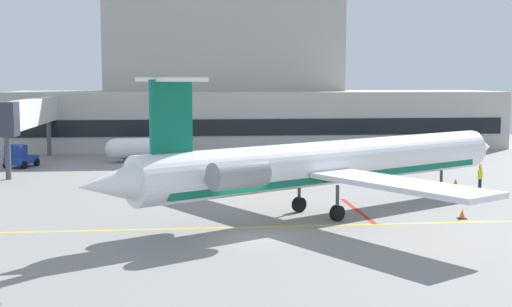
% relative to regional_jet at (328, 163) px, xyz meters
% --- Properties ---
extents(ground, '(120.00, 120.00, 0.11)m').
position_rel_regional_jet_xyz_m(ground, '(-5.33, -5.11, -3.11)').
color(ground, gray).
extents(terminal_building, '(56.78, 14.49, 18.60)m').
position_rel_regional_jet_xyz_m(terminal_building, '(-1.40, 42.69, 3.83)').
color(terminal_building, '#B7B2A8').
rests_on(terminal_building, ground).
extents(jet_bridge_west, '(2.40, 20.94, 6.23)m').
position_rel_regional_jet_xyz_m(jet_bridge_west, '(-22.40, 23.67, 1.80)').
color(jet_bridge_west, silver).
rests_on(jet_bridge_west, ground).
extents(regional_jet, '(28.14, 21.55, 8.08)m').
position_rel_regional_jet_xyz_m(regional_jet, '(0.00, 0.00, 0.00)').
color(regional_jet, white).
rests_on(regional_jet, ground).
extents(baggage_tug, '(3.19, 4.40, 2.11)m').
position_rel_regional_jet_xyz_m(baggage_tug, '(13.66, 24.82, -2.09)').
color(baggage_tug, '#1E4CB2').
rests_on(baggage_tug, ground).
extents(pushback_tractor, '(2.20, 3.51, 1.95)m').
position_rel_regional_jet_xyz_m(pushback_tractor, '(9.94, 19.55, -2.16)').
color(pushback_tractor, '#1E4CB2').
rests_on(pushback_tractor, ground).
extents(belt_loader, '(2.85, 3.41, 2.10)m').
position_rel_regional_jet_xyz_m(belt_loader, '(-23.24, 24.06, -2.11)').
color(belt_loader, '#19389E').
rests_on(belt_loader, ground).
extents(fuel_tank, '(7.21, 2.99, 2.32)m').
position_rel_regional_jet_xyz_m(fuel_tank, '(-12.37, 27.44, -1.75)').
color(fuel_tank, white).
rests_on(fuel_tank, ground).
extents(marshaller, '(0.59, 0.70, 2.00)m').
position_rel_regional_jet_xyz_m(marshaller, '(12.48, 6.93, -2.04)').
color(marshaller, '#191E33').
rests_on(marshaller, ground).
extents(safety_cone_alpha, '(0.47, 0.47, 0.55)m').
position_rel_regional_jet_xyz_m(safety_cone_alpha, '(11.91, 9.92, -2.81)').
color(safety_cone_alpha, orange).
rests_on(safety_cone_alpha, ground).
extents(safety_cone_bravo, '(0.47, 0.47, 0.55)m').
position_rel_regional_jet_xyz_m(safety_cone_bravo, '(7.47, -1.97, -2.81)').
color(safety_cone_bravo, orange).
rests_on(safety_cone_bravo, ground).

